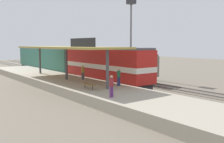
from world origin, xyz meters
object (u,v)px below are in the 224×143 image
at_px(locomotive, 105,65).
at_px(freight_car, 121,66).
at_px(platform_bench, 89,84).
at_px(person_walking, 111,85).
at_px(passenger_carriage_single, 46,59).
at_px(light_mast, 131,22).
at_px(person_waiting, 83,72).
at_px(person_boarding, 119,76).

distance_m(locomotive, freight_car, 5.30).
relative_size(platform_bench, person_walking, 0.99).
relative_size(passenger_carriage_single, light_mast, 1.71).
distance_m(platform_bench, person_walking, 4.14).
bearing_deg(freight_car, person_waiting, -161.03).
relative_size(person_walking, person_boarding, 1.00).
bearing_deg(platform_bench, person_waiting, 63.78).
height_order(light_mast, person_waiting, light_mast).
height_order(freight_car, person_walking, freight_car).
bearing_deg(locomotive, person_boarding, -113.82).
xyz_separation_m(passenger_carriage_single, person_boarding, (-2.58, -23.85, -0.46)).
bearing_deg(person_waiting, person_boarding, -83.58).
height_order(passenger_carriage_single, person_waiting, passenger_carriage_single).
distance_m(person_waiting, person_walking, 10.24).
distance_m(freight_car, person_walking, 16.64).
relative_size(locomotive, person_boarding, 8.44).
distance_m(light_mast, person_walking, 20.96).
bearing_deg(person_walking, light_mast, 44.11).
relative_size(freight_car, person_walking, 7.02).
bearing_deg(person_boarding, passenger_carriage_single, 83.82).
height_order(passenger_carriage_single, freight_car, passenger_carriage_single).
xyz_separation_m(locomotive, person_waiting, (-3.23, -0.10, -0.56)).
relative_size(freight_car, person_boarding, 7.02).
distance_m(freight_car, light_mast, 7.33).
bearing_deg(passenger_carriage_single, person_waiting, -100.11).
height_order(light_mast, person_boarding, light_mast).
bearing_deg(person_walking, freight_car, 48.17).
height_order(platform_bench, freight_car, freight_car).
relative_size(passenger_carriage_single, person_waiting, 11.70).
bearing_deg(light_mast, freight_car, -155.46).
distance_m(light_mast, person_boarding, 15.77).
bearing_deg(person_boarding, light_mast, 43.63).
distance_m(platform_bench, freight_car, 13.49).
height_order(locomotive, freight_car, locomotive).
height_order(person_waiting, person_walking, same).
distance_m(passenger_carriage_single, person_walking, 28.56).
xyz_separation_m(platform_bench, freight_car, (10.60, 8.32, 0.63)).
bearing_deg(light_mast, passenger_carriage_single, 119.21).
height_order(locomotive, person_boarding, locomotive).
xyz_separation_m(light_mast, person_boarding, (-10.38, -9.90, -6.54)).
distance_m(light_mast, person_waiting, 13.48).
distance_m(locomotive, passenger_carriage_single, 18.00).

